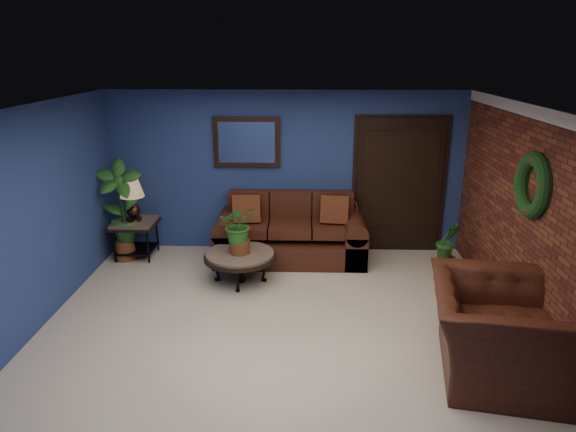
{
  "coord_description": "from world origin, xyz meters",
  "views": [
    {
      "loc": [
        0.26,
        -5.28,
        3.07
      ],
      "look_at": [
        0.09,
        0.55,
        1.17
      ],
      "focal_mm": 32.0,
      "sensor_mm": 36.0,
      "label": 1
    }
  ],
  "objects_px": {
    "sofa": "(290,237)",
    "table_lamp": "(132,195)",
    "coffee_table": "(240,257)",
    "end_table": "(135,229)",
    "side_chair": "(348,225)",
    "armchair": "(496,331)"
  },
  "relations": [
    {
      "from": "sofa",
      "to": "table_lamp",
      "type": "bearing_deg",
      "value": -179.16
    },
    {
      "from": "coffee_table",
      "to": "table_lamp",
      "type": "bearing_deg",
      "value": 153.55
    },
    {
      "from": "end_table",
      "to": "side_chair",
      "type": "relative_size",
      "value": 0.69
    },
    {
      "from": "sofa",
      "to": "table_lamp",
      "type": "height_order",
      "value": "table_lamp"
    },
    {
      "from": "sofa",
      "to": "side_chair",
      "type": "xyz_separation_m",
      "value": [
        0.87,
        0.03,
        0.19
      ]
    },
    {
      "from": "end_table",
      "to": "armchair",
      "type": "distance_m",
      "value": 5.3
    },
    {
      "from": "end_table",
      "to": "armchair",
      "type": "height_order",
      "value": "armchair"
    },
    {
      "from": "sofa",
      "to": "end_table",
      "type": "distance_m",
      "value": 2.38
    },
    {
      "from": "sofa",
      "to": "armchair",
      "type": "xyz_separation_m",
      "value": [
        2.07,
        -2.91,
        0.13
      ]
    },
    {
      "from": "armchair",
      "to": "sofa",
      "type": "bearing_deg",
      "value": 45.94
    },
    {
      "from": "end_table",
      "to": "side_chair",
      "type": "bearing_deg",
      "value": 1.18
    },
    {
      "from": "sofa",
      "to": "coffee_table",
      "type": "bearing_deg",
      "value": -127.09
    },
    {
      "from": "side_chair",
      "to": "armchair",
      "type": "distance_m",
      "value": 3.18
    },
    {
      "from": "armchair",
      "to": "table_lamp",
      "type": "bearing_deg",
      "value": 67.62
    },
    {
      "from": "table_lamp",
      "to": "side_chair",
      "type": "distance_m",
      "value": 3.28
    },
    {
      "from": "side_chair",
      "to": "armchair",
      "type": "relative_size",
      "value": 0.65
    },
    {
      "from": "sofa",
      "to": "end_table",
      "type": "height_order",
      "value": "sofa"
    },
    {
      "from": "table_lamp",
      "to": "side_chair",
      "type": "relative_size",
      "value": 0.66
    },
    {
      "from": "coffee_table",
      "to": "end_table",
      "type": "xyz_separation_m",
      "value": [
        -1.71,
        0.85,
        0.08
      ]
    },
    {
      "from": "side_chair",
      "to": "armchair",
      "type": "bearing_deg",
      "value": -78.87
    },
    {
      "from": "coffee_table",
      "to": "table_lamp",
      "type": "height_order",
      "value": "table_lamp"
    },
    {
      "from": "sofa",
      "to": "coffee_table",
      "type": "height_order",
      "value": "sofa"
    }
  ]
}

